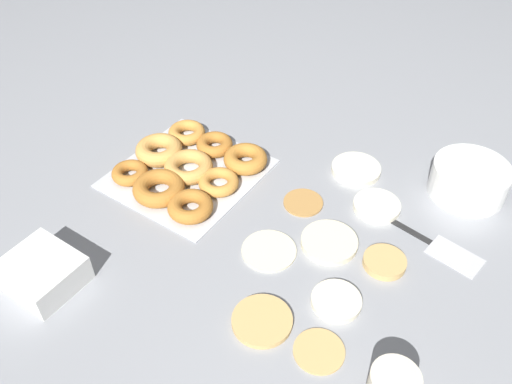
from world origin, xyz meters
name	(u,v)px	position (x,y,z in m)	size (l,w,h in m)	color
ground_plane	(281,218)	(0.00, 0.00, 0.00)	(3.00, 3.00, 0.00)	gray
pancake_0	(269,250)	(0.09, 0.03, 0.00)	(0.11, 0.11, 0.01)	beige
pancake_1	(262,321)	(0.24, 0.11, 0.01)	(0.11, 0.11, 0.01)	tan
pancake_2	(329,242)	(0.01, 0.12, 0.01)	(0.12, 0.12, 0.01)	beige
pancake_3	(377,206)	(-0.14, 0.16, 0.01)	(0.10, 0.10, 0.01)	silver
pancake_4	(303,202)	(-0.07, 0.02, 0.00)	(0.09, 0.09, 0.01)	#B27F42
pancake_5	(336,301)	(0.13, 0.20, 0.01)	(0.09, 0.09, 0.01)	beige
pancake_6	(356,169)	(-0.23, 0.06, 0.01)	(0.11, 0.11, 0.01)	silver
pancake_7	(319,350)	(0.23, 0.22, 0.00)	(0.09, 0.09, 0.01)	tan
pancake_8	(385,262)	(-0.01, 0.23, 0.01)	(0.08, 0.08, 0.02)	tan
donut_tray	(187,168)	(0.00, -0.26, 0.02)	(0.32, 0.31, 0.04)	silver
batter_bowl	(469,180)	(-0.30, 0.30, 0.04)	(0.17, 0.17, 0.07)	white
container_stack	(42,272)	(0.40, -0.28, 0.03)	(0.12, 0.14, 0.06)	white
spatula	(443,249)	(-0.11, 0.32, 0.00)	(0.07, 0.23, 0.01)	black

